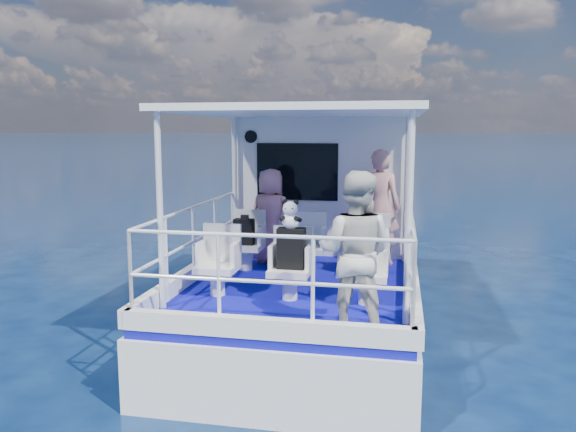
% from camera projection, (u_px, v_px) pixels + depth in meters
% --- Properties ---
extents(ground, '(2000.00, 2000.00, 0.00)m').
position_uv_depth(ground, '(305.00, 338.00, 7.90)').
color(ground, '#08183B').
rests_on(ground, ground).
extents(hull, '(3.00, 7.00, 1.60)m').
position_uv_depth(hull, '(315.00, 316.00, 8.87)').
color(hull, white).
rests_on(hull, ground).
extents(deck, '(2.90, 6.90, 0.10)m').
position_uv_depth(deck, '(316.00, 263.00, 8.74)').
color(deck, '#0D0B98').
rests_on(deck, hull).
extents(cabin, '(2.85, 2.00, 2.20)m').
position_uv_depth(cabin, '(327.00, 182.00, 9.83)').
color(cabin, white).
rests_on(cabin, deck).
extents(canopy, '(3.00, 3.20, 0.08)m').
position_uv_depth(canopy, '(303.00, 111.00, 7.23)').
color(canopy, white).
rests_on(canopy, cabin).
extents(canopy_posts, '(2.77, 2.97, 2.20)m').
position_uv_depth(canopy_posts, '(302.00, 199.00, 7.36)').
color(canopy_posts, white).
rests_on(canopy_posts, deck).
extents(railings, '(2.84, 3.59, 1.00)m').
position_uv_depth(railings, '(298.00, 249.00, 7.13)').
color(railings, white).
rests_on(railings, deck).
extents(seat_port_fwd, '(0.48, 0.46, 0.38)m').
position_uv_depth(seat_port_fwd, '(246.00, 257.00, 8.10)').
color(seat_port_fwd, silver).
rests_on(seat_port_fwd, deck).
extents(seat_center_fwd, '(0.48, 0.46, 0.38)m').
position_uv_depth(seat_center_fwd, '(307.00, 259.00, 7.93)').
color(seat_center_fwd, silver).
rests_on(seat_center_fwd, deck).
extents(seat_stbd_fwd, '(0.48, 0.46, 0.38)m').
position_uv_depth(seat_stbd_fwd, '(372.00, 262.00, 7.75)').
color(seat_stbd_fwd, silver).
rests_on(seat_stbd_fwd, deck).
extents(seat_port_aft, '(0.48, 0.46, 0.38)m').
position_uv_depth(seat_port_aft, '(218.00, 280.00, 6.84)').
color(seat_port_aft, silver).
rests_on(seat_port_aft, deck).
extents(seat_center_aft, '(0.48, 0.46, 0.38)m').
position_uv_depth(seat_center_aft, '(290.00, 284.00, 6.67)').
color(seat_center_aft, silver).
rests_on(seat_center_aft, deck).
extents(seat_stbd_aft, '(0.48, 0.46, 0.38)m').
position_uv_depth(seat_stbd_aft, '(366.00, 288.00, 6.49)').
color(seat_stbd_aft, silver).
rests_on(seat_stbd_aft, deck).
extents(passenger_port_fwd, '(0.60, 0.49, 1.44)m').
position_uv_depth(passenger_port_fwd, '(271.00, 216.00, 8.45)').
color(passenger_port_fwd, '#C7818A').
rests_on(passenger_port_fwd, deck).
extents(passenger_stbd_fwd, '(0.69, 0.51, 1.73)m').
position_uv_depth(passenger_stbd_fwd, '(379.00, 207.00, 8.39)').
color(passenger_stbd_fwd, tan).
rests_on(passenger_stbd_fwd, deck).
extents(passenger_stbd_aft, '(0.87, 0.73, 1.61)m').
position_uv_depth(passenger_stbd_aft, '(355.00, 253.00, 5.50)').
color(passenger_stbd_aft, silver).
rests_on(passenger_stbd_aft, deck).
extents(backpack_port, '(0.28, 0.16, 0.37)m').
position_uv_depth(backpack_port, '(244.00, 232.00, 8.01)').
color(backpack_port, black).
rests_on(backpack_port, seat_port_fwd).
extents(backpack_center, '(0.32, 0.18, 0.48)m').
position_uv_depth(backpack_center, '(291.00, 248.00, 6.60)').
color(backpack_center, black).
rests_on(backpack_center, seat_center_aft).
extents(compact_camera, '(0.11, 0.06, 0.06)m').
position_uv_depth(compact_camera, '(245.00, 217.00, 7.95)').
color(compact_camera, black).
rests_on(compact_camera, backpack_port).
extents(panda, '(0.22, 0.18, 0.34)m').
position_uv_depth(panda, '(291.00, 214.00, 6.51)').
color(panda, white).
rests_on(panda, backpack_center).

